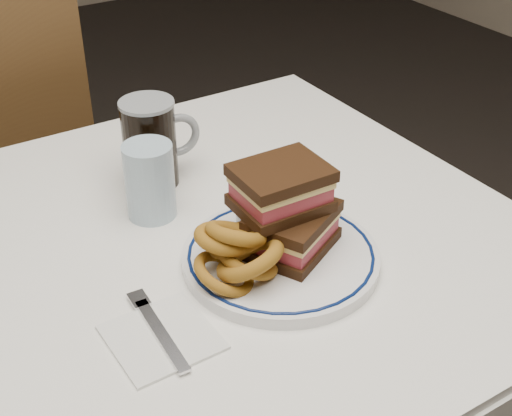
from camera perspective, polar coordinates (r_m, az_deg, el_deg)
dining_table at (r=1.04m, az=-12.52°, el=-10.03°), size 1.27×0.87×0.75m
main_plate at (r=0.97m, az=1.98°, el=-3.94°), size 0.27×0.27×0.02m
reuben_sandwich at (r=0.94m, az=2.47°, el=-0.09°), size 0.15×0.14×0.12m
onion_rings_main at (r=0.91m, az=-1.46°, el=-3.42°), size 0.13×0.13×0.11m
ketchup_ramekin at (r=1.01m, az=-0.21°, el=-0.84°), size 0.05×0.05×0.03m
beer_mug at (r=1.13m, az=-8.36°, el=5.24°), size 0.13×0.09×0.14m
water_glass at (r=1.06m, az=-8.50°, el=2.16°), size 0.07×0.07×0.12m
napkin_fork at (r=0.87m, az=-7.62°, el=-10.06°), size 0.12×0.16×0.01m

